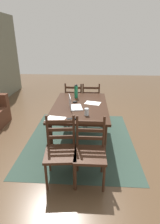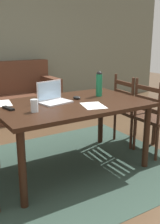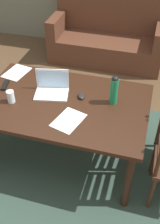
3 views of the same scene
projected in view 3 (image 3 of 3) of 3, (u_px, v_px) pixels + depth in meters
The scene contains 11 objects.
ground_plane at pixel (66, 155), 3.13m from camera, with size 14.00×14.00×0.00m, color brown.
area_rug at pixel (66, 155), 3.13m from camera, with size 2.48×2.11×0.01m, color #2D4238.
dining_table at pixel (64, 109), 2.70m from camera, with size 1.61×1.03×0.76m.
couch at pixel (108, 38), 4.59m from camera, with size 1.80×0.80×1.00m.
laptop at pixel (52, 87), 2.72m from camera, with size 0.36×0.28×0.23m.
water_bottle at pixel (114, 89), 2.53m from camera, with size 0.07×0.07×0.29m.
drinking_glass at pixel (11, 97), 2.60m from camera, with size 0.07×0.07×0.12m, color silver.
computer_mouse at pixel (81, 96), 2.68m from camera, with size 0.06×0.10×0.03m, color black.
tv_remote at pixel (5, 85), 2.84m from camera, with size 0.04×0.17×0.02m, color black.
paper_stack_left at pixel (17, 72), 3.04m from camera, with size 0.21×0.30×0.00m, color white.
paper_stack_right at pixel (69, 120), 2.44m from camera, with size 0.21×0.30×0.00m, color white.
Camera 3 is at (0.72, -1.96, 2.39)m, focal length 44.85 mm.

